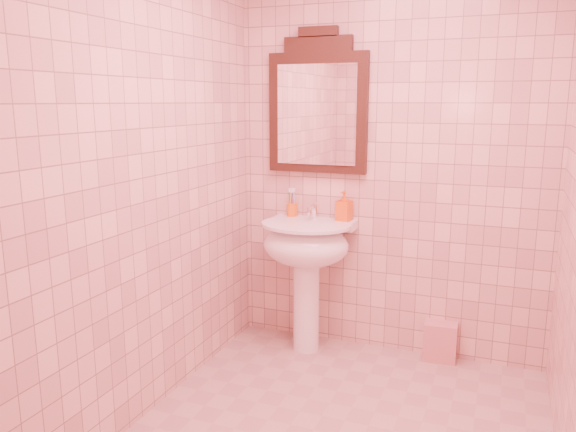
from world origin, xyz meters
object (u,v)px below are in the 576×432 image
at_px(pedestal_sink, 306,254).
at_px(mirror, 318,107).
at_px(towel, 440,341).
at_px(toothbrush_cup, 292,209).
at_px(soap_dispenser, 344,206).

relative_size(pedestal_sink, mirror, 0.94).
relative_size(mirror, towel, 3.70).
bearing_deg(toothbrush_cup, mirror, 9.65).
relative_size(mirror, toothbrush_cup, 5.49).
bearing_deg(toothbrush_cup, towel, -0.25).
xyz_separation_m(mirror, soap_dispenser, (0.20, -0.04, -0.63)).
relative_size(mirror, soap_dispenser, 4.72).
height_order(toothbrush_cup, soap_dispenser, soap_dispenser).
bearing_deg(mirror, toothbrush_cup, -170.35).
distance_m(pedestal_sink, toothbrush_cup, 0.35).
bearing_deg(pedestal_sink, soap_dispenser, 39.41).
bearing_deg(soap_dispenser, mirror, 179.44).
distance_m(toothbrush_cup, towel, 1.28).
height_order(pedestal_sink, towel, pedestal_sink).
relative_size(soap_dispenser, towel, 0.78).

